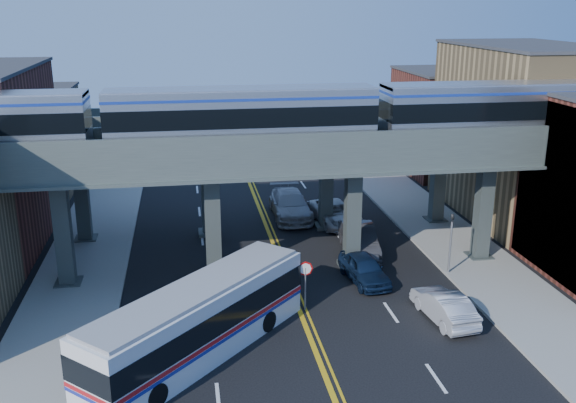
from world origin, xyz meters
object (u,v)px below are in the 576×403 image
Objects in this scene: traffic_signal at (451,237)px; car_parked_curb at (444,306)px; car_lane_d at (290,205)px; transit_bus at (199,322)px; transit_train at (242,115)px; car_lane_b at (359,240)px; stop_sign at (305,278)px; car_lane_c at (335,213)px; car_lane_a at (364,269)px.

traffic_signal reaches higher than car_parked_curb.
traffic_signal is at bearing -57.81° from car_lane_d.
transit_bus is at bearing -110.68° from car_lane_d.
traffic_signal is at bearing -121.23° from car_parked_curb.
car_lane_d is (-7.21, 11.70, -1.37)m from traffic_signal.
transit_train is 11.16m from car_lane_b.
transit_bus is (-5.37, -3.49, -0.16)m from stop_sign.
car_parked_curb is (1.95, -14.86, -0.03)m from car_lane_c.
car_lane_a is 0.81× the size of car_lane_b.
car_lane_a is at bearing -178.90° from traffic_signal.
stop_sign is (2.56, -5.00, -7.39)m from transit_train.
car_lane_b is (-4.20, 3.98, -1.40)m from traffic_signal.
traffic_signal is 5.95m from car_lane_b.
transit_bus is 11.30m from car_lane_a.
transit_bus is 19.53m from car_lane_d.
traffic_signal reaches higher than car_lane_a.
transit_bus reaches higher than car_lane_d.
car_lane_c is 14.99m from car_parked_curb.
transit_bus reaches higher than car_lane_a.
car_lane_b is (4.70, 6.98, -0.86)m from stop_sign.
car_lane_d is (-2.21, 11.80, 0.17)m from car_lane_a.
transit_bus is at bearing -146.99° from stop_sign.
car_parked_curb is at bearing -115.09° from traffic_signal.
car_lane_a is (3.90, 2.90, -1.00)m from stop_sign.
stop_sign is 0.41× the size of car_lane_d.
car_lane_b is at bearing 71.70° from car_lane_a.
traffic_signal reaches higher than stop_sign.
car_lane_a is 12.00m from car_lane_d.
transit_bus is (-2.82, -8.49, -7.55)m from transit_train.
transit_train is 13.40m from car_lane_d.
car_lane_a is at bearing -101.59° from car_lane_c.
transit_bus is at bearing 0.38° from car_parked_curb.
stop_sign is 0.64× the size of traffic_signal.
car_lane_c reaches higher than car_parked_curb.
stop_sign is 0.25× the size of transit_bus.
car_parked_curb is (6.50, -2.14, -1.02)m from stop_sign.
transit_bus is at bearing -129.26° from car_lane_c.
traffic_signal is 0.74× the size of car_lane_c.
car_lane_a is at bearing -78.85° from car_lane_d.
transit_train is at bearing 154.85° from car_lane_a.
car_parked_curb is (-2.40, -5.14, -1.56)m from traffic_signal.
transit_train is at bearing 117.07° from stop_sign.
car_lane_c is (4.55, 12.72, -0.99)m from stop_sign.
stop_sign reaches higher than car_lane_d.
transit_train is 13.43m from car_lane_c.
transit_train is 7.98× the size of car_lane_c.
car_lane_c is 0.87× the size of car_lane_d.
transit_train is 10.79m from car_lane_a.
transit_train is 9.94× the size of car_lane_a.
transit_train is at bearing 25.21° from transit_bus.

